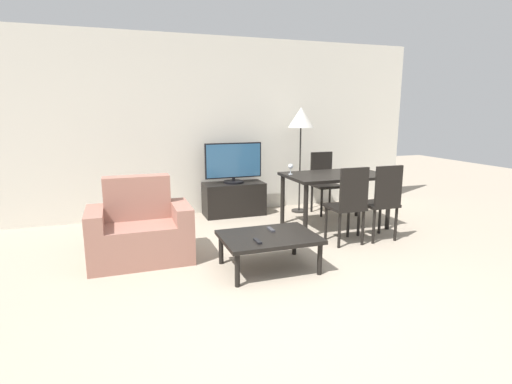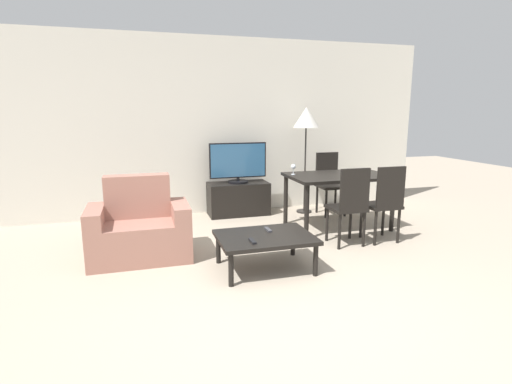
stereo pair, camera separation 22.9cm
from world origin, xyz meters
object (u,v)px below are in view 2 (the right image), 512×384
Objects in this scene: remote_secondary at (268,230)px; wine_glass_left at (293,167)px; remote_primary at (253,241)px; tv at (238,163)px; coffee_table at (265,239)px; dining_chair_near_right at (385,200)px; dining_table at (338,181)px; tv_stand at (238,199)px; dining_chair_near at (350,203)px; dining_chair_far at (329,180)px; floor_lamp at (306,121)px; armchair at (140,230)px.

wine_glass_left is (0.74, 1.17, 0.48)m from remote_secondary.
tv is at bearing 79.28° from remote_primary.
dining_chair_near_right is at bearing 13.60° from coffee_table.
dining_table is (1.42, 1.14, 0.34)m from coffee_table.
tv_stand reaches higher than remote_primary.
dining_chair_far is at bearing 72.12° from dining_chair_near.
dining_chair_near reaches higher than wine_glass_left.
dining_chair_far is at bearing -26.28° from floor_lamp.
dining_table is at bearing -107.88° from dining_chair_far.
coffee_table is at bearing -161.21° from dining_chair_near.
dining_chair_near_right is (0.48, 0.00, 0.00)m from dining_chair_near.
armchair reaches higher than remote_secondary.
floor_lamp is at bearing -8.58° from tv_stand.
dining_chair_near_right is 6.56× the size of wine_glass_left.
armchair is 1.15× the size of tv_stand.
dining_table is 0.65m from wine_glass_left.
wine_glass_left is at bearing 16.73° from armchair.
dining_table is at bearing 9.52° from armchair.
floor_lamp reaches higher than tv_stand.
tv_stand is at bearing 90.00° from tv.
wine_glass_left is (0.82, 1.32, 0.52)m from coffee_table.
coffee_table is 0.58× the size of floor_lamp.
tv is at bearing 127.52° from dining_chair_near_right.
remote_primary is at bearing -39.65° from armchair.
dining_chair_near_right is (0.24, -0.74, -0.13)m from dining_table.
dining_chair_near_right reaches higher than armchair.
dining_chair_near_right reaches higher than wine_glass_left.
coffee_table is at bearing -166.40° from dining_chair_near_right.
wine_glass_left reaches higher than remote_primary.
dining_table is (2.64, 0.44, 0.34)m from armchair.
dining_chair_near_right is at bearing 17.09° from remote_primary.
floor_lamp is at bearing 85.27° from dining_chair_near.
dining_table is at bearing -16.00° from wine_glass_left.
coffee_table is at bearing -141.14° from dining_table.
dining_table is 9.13× the size of remote_secondary.
tv is 5.90× the size of remote_secondary.
tv is 0.53× the size of floor_lamp.
coffee_table is 6.60× the size of wine_glass_left.
wine_glass_left is at bearing -58.42° from tv_stand.
armchair is 1.11× the size of coffee_table.
dining_table is at bearing -42.92° from tv_stand.
dining_table is 1.43× the size of dining_chair_near_right.
dining_chair_far reaches higher than dining_table.
remote_secondary reaches higher than coffee_table.
armchair reaches higher than remote_primary.
floor_lamp is 1.07m from wine_glass_left.
wine_glass_left is (-0.60, 0.17, 0.19)m from dining_table.
coffee_table is at bearing -121.98° from wine_glass_left.
dining_chair_far is at bearing 47.72° from remote_secondary.
remote_primary is 1.00× the size of remote_secondary.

